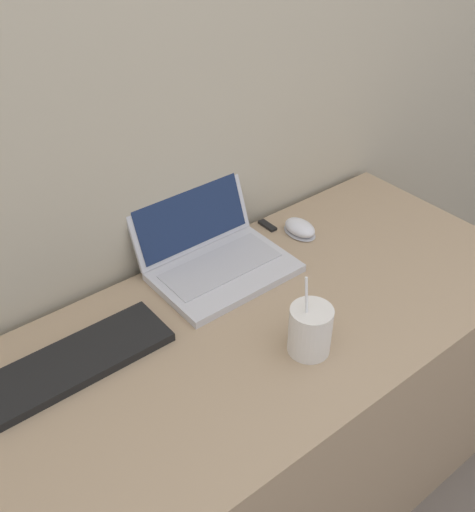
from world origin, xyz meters
TOP-DOWN VIEW (x-y plane):
  - wall_back at (0.00, 0.68)m, footprint 7.00×0.04m
  - desk at (0.00, 0.32)m, footprint 1.39×0.64m
  - laptop at (0.02, 0.56)m, footprint 0.34×0.32m
  - drink_cup at (-0.00, 0.19)m, footprint 0.09×0.09m
  - computer_mouse at (0.29, 0.52)m, footprint 0.07×0.10m
  - external_keyboard at (-0.41, 0.45)m, footprint 0.40×0.14m
  - usb_stick at (0.24, 0.60)m, footprint 0.02×0.06m

SIDE VIEW (x-z plane):
  - desk at x=0.00m, z-range 0.00..0.71m
  - usb_stick at x=0.24m, z-range 0.71..0.72m
  - external_keyboard at x=-0.41m, z-range 0.71..0.73m
  - computer_mouse at x=0.29m, z-range 0.71..0.75m
  - drink_cup at x=0.00m, z-range 0.68..0.87m
  - laptop at x=0.02m, z-range 0.65..0.90m
  - wall_back at x=0.00m, z-range 0.00..2.50m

